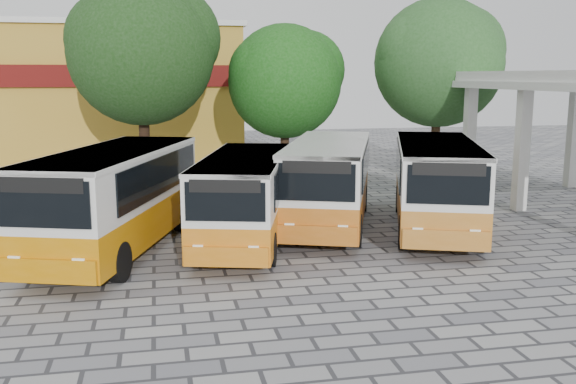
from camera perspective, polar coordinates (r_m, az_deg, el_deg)
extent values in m
plane|color=slate|center=(18.14, 8.44, -6.55)|extent=(90.00, 90.00, 0.00)
cube|color=silver|center=(30.30, 15.82, 4.77)|extent=(0.45, 0.45, 5.00)
cube|color=silver|center=(33.06, 24.04, 4.70)|extent=(0.45, 0.45, 5.00)
cube|color=#B38625|center=(42.59, -18.45, 8.15)|extent=(20.00, 10.00, 8.00)
cube|color=#590C0A|center=(37.52, -19.47, 9.70)|extent=(20.00, 0.20, 1.20)
cube|color=silver|center=(42.68, -18.78, 13.72)|extent=(20.40, 10.40, 0.30)
cube|color=#BF7101|center=(19.82, -14.96, -2.47)|extent=(5.12, 8.85, 1.11)
cube|color=silver|center=(19.58, -15.15, 1.34)|extent=(5.12, 8.85, 1.56)
cube|color=silver|center=(19.48, -15.24, 3.42)|extent=(5.17, 8.87, 0.13)
cube|color=black|center=(19.70, -18.90, 1.25)|extent=(2.29, 6.65, 1.11)
cube|color=black|center=(19.53, -11.36, 1.53)|extent=(2.29, 6.65, 1.11)
cube|color=black|center=(15.38, -16.07, -1.02)|extent=(2.18, 0.78, 1.11)
cube|color=black|center=(15.31, -16.15, 0.61)|extent=(1.93, 0.70, 0.36)
cylinder|color=black|center=(17.38, -19.19, -5.96)|extent=(0.30, 1.06, 1.06)
cylinder|color=black|center=(17.21, -11.58, -5.74)|extent=(0.30, 1.06, 1.06)
cylinder|color=black|center=(22.69, -17.42, -2.11)|extent=(0.30, 1.06, 1.06)
cylinder|color=black|center=(22.57, -11.62, -1.91)|extent=(0.30, 1.06, 1.06)
cube|color=#C86D10|center=(20.24, -3.82, -2.15)|extent=(4.22, 7.98, 1.00)
cube|color=silver|center=(20.02, -3.86, 1.22)|extent=(4.22, 7.98, 1.41)
cube|color=silver|center=(19.93, -3.88, 3.05)|extent=(4.27, 7.99, 0.11)
cube|color=black|center=(19.90, -7.19, 1.15)|extent=(1.70, 6.10, 1.00)
cube|color=black|center=(20.20, -0.58, 1.37)|extent=(1.70, 6.10, 1.00)
cube|color=black|center=(16.27, -2.03, -0.83)|extent=(2.00, 0.59, 1.00)
cube|color=black|center=(16.20, -2.04, 0.56)|extent=(1.77, 0.53, 0.33)
cylinder|color=black|center=(17.82, -6.01, -5.20)|extent=(0.27, 0.96, 0.96)
cylinder|color=black|center=(18.13, 0.52, -4.87)|extent=(0.27, 0.96, 0.96)
cylinder|color=black|center=(22.64, -7.25, -1.87)|extent=(0.27, 0.96, 0.96)
cylinder|color=black|center=(22.88, -2.09, -1.67)|extent=(0.27, 0.96, 0.96)
cube|color=#B05B14|center=(22.48, 3.64, -0.72)|extent=(5.15, 8.58, 1.08)
cube|color=silver|center=(22.27, 3.68, 2.56)|extent=(5.15, 8.58, 1.51)
cube|color=silver|center=(22.19, 3.70, 4.33)|extent=(5.20, 8.59, 0.12)
cube|color=black|center=(21.97, 0.52, 2.51)|extent=(2.39, 6.39, 1.08)
cube|color=black|center=(22.63, 6.75, 2.67)|extent=(2.39, 6.39, 1.08)
cube|color=black|center=(18.35, 7.06, 0.88)|extent=(2.09, 0.81, 1.08)
cube|color=black|center=(18.29, 7.09, 2.21)|extent=(1.86, 0.73, 0.35)
cylinder|color=black|center=(19.77, 2.54, -3.49)|extent=(0.29, 1.03, 1.03)
cylinder|color=black|center=(20.41, 8.61, -3.15)|extent=(0.29, 1.03, 1.03)
cylinder|color=black|center=(24.87, -0.46, -0.60)|extent=(0.29, 1.03, 1.03)
cylinder|color=black|center=(25.38, 4.47, -0.41)|extent=(0.29, 1.03, 1.03)
cube|color=#B36C21|center=(22.48, 12.94, -0.94)|extent=(5.21, 8.66, 1.09)
cube|color=silver|center=(22.27, 13.08, 2.36)|extent=(5.21, 8.66, 1.53)
cube|color=silver|center=(22.18, 13.15, 4.16)|extent=(5.26, 8.68, 0.12)
cube|color=black|center=(21.77, 10.04, 2.34)|extent=(2.41, 6.45, 1.09)
cube|color=black|center=(22.82, 15.97, 2.46)|extent=(2.41, 6.45, 1.09)
cube|color=black|center=(18.60, 18.41, 0.62)|extent=(2.11, 0.82, 1.09)
cube|color=black|center=(18.53, 18.48, 1.95)|extent=(1.87, 0.74, 0.35)
cylinder|color=black|center=(19.71, 13.15, -3.78)|extent=(0.29, 1.04, 1.04)
cylinder|color=black|center=(20.74, 18.81, -3.37)|extent=(0.29, 1.04, 1.04)
cylinder|color=black|center=(24.60, 7.93, -0.81)|extent=(0.29, 1.04, 1.04)
cylinder|color=black|center=(25.43, 12.70, -0.60)|extent=(0.29, 1.04, 1.04)
cylinder|color=black|center=(31.33, -12.63, 4.69)|extent=(0.50, 0.50, 4.58)
sphere|color=#12340C|center=(31.21, -12.93, 12.04)|extent=(6.81, 6.81, 6.81)
sphere|color=#12340C|center=(31.55, -10.43, 13.35)|extent=(4.77, 4.77, 4.77)
sphere|color=#12340C|center=(31.08, -15.22, 12.89)|extent=(4.43, 4.43, 4.43)
cylinder|color=#352416|center=(32.22, -0.29, 4.24)|extent=(0.43, 0.43, 3.63)
sphere|color=#124A0D|center=(32.04, -0.29, 9.81)|extent=(5.60, 5.60, 5.60)
sphere|color=#124A0D|center=(32.57, 1.57, 10.80)|extent=(3.92, 3.92, 3.92)
sphere|color=#124A0D|center=(31.67, -1.99, 10.56)|extent=(3.64, 3.64, 3.64)
cylinder|color=#46301F|center=(33.27, 12.97, 4.71)|extent=(0.44, 0.44, 4.24)
sphere|color=#204C1B|center=(33.13, 13.23, 11.11)|extent=(6.34, 6.34, 6.34)
sphere|color=#204C1B|center=(33.96, 15.05, 12.08)|extent=(4.43, 4.43, 4.43)
sphere|color=#204C1B|center=(32.51, 11.60, 12.03)|extent=(4.12, 4.12, 4.12)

